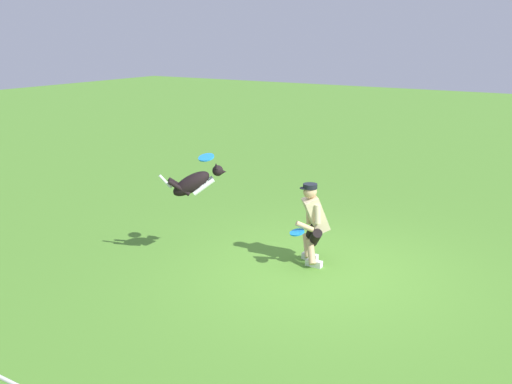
% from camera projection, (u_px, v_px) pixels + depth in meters
% --- Properties ---
extents(ground_plane, '(60.00, 60.00, 0.00)m').
position_uv_depth(ground_plane, '(318.00, 272.00, 8.76)').
color(ground_plane, '#528A2E').
extents(person, '(0.56, 0.71, 1.29)m').
position_uv_depth(person, '(313.00, 221.00, 8.92)').
color(person, silver).
rests_on(person, ground_plane).
extents(dog, '(0.84, 0.73, 0.57)m').
position_uv_depth(dog, '(194.00, 183.00, 8.90)').
color(dog, black).
extents(frisbee_flying, '(0.35, 0.34, 0.12)m').
position_uv_depth(frisbee_flying, '(206.00, 157.00, 8.87)').
color(frisbee_flying, '#1F83DA').
extents(frisbee_held, '(0.25, 0.24, 0.10)m').
position_uv_depth(frisbee_held, '(297.00, 232.00, 8.68)').
color(frisbee_held, '#1A80E0').
rests_on(frisbee_held, person).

